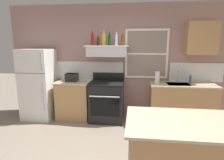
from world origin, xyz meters
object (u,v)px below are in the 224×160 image
toaster (72,77)px  bottle_dark_green_wine (110,40)px  refrigerator (39,84)px  bottle_champagne_gold_foil (104,39)px  bottle_amber_wine (123,40)px  dish_soap_bottle (190,79)px  bottle_red_label_wine (93,40)px  paper_towel_roll (157,77)px  stove_range (107,101)px  bottle_clear_tall (116,40)px  kitchen_island (184,157)px  bottle_brown_stout (98,41)px

toaster → bottle_dark_green_wine: bearing=1.0°
refrigerator → bottle_champagne_gold_foil: bearing=3.4°
bottle_amber_wine → dish_soap_bottle: bottle_amber_wine is taller
dish_soap_bottle → bottle_red_label_wine: bearing=179.6°
bottle_red_label_wine → paper_towel_roll: (1.49, -0.12, -0.83)m
stove_range → bottle_clear_tall: bottle_clear_tall is taller
refrigerator → bottle_clear_tall: (1.85, 0.17, 1.04)m
refrigerator → stove_range: (1.65, 0.02, -0.37)m
toaster → stove_range: bearing=-2.2°
toaster → kitchen_island: size_ratio=0.21×
bottle_brown_stout → bottle_clear_tall: bottle_clear_tall is taller
bottle_dark_green_wine → bottle_champagne_gold_foil: bearing=170.3°
stove_range → bottle_red_label_wine: bearing=155.9°
refrigerator → bottle_red_label_wine: bearing=7.8°
paper_towel_roll → stove_range: bearing=-178.1°
stove_range → kitchen_island: (1.24, -2.05, -0.01)m
bottle_clear_tall → paper_towel_roll: (0.94, -0.11, -0.83)m
stove_range → bottle_clear_tall: size_ratio=3.60×
refrigerator → dish_soap_bottle: bearing=2.6°
refrigerator → bottle_red_label_wine: (1.30, 0.18, 1.05)m
paper_towel_roll → kitchen_island: (0.10, -2.09, -0.59)m
bottle_brown_stout → kitchen_island: size_ratio=0.16×
refrigerator → paper_towel_roll: bearing=1.2°
bottle_red_label_wine → dish_soap_bottle: bottle_red_label_wine is taller
toaster → stove_range: toaster is taller
bottle_brown_stout → dish_soap_bottle: size_ratio=1.22×
bottle_clear_tall → bottle_amber_wine: bottle_clear_tall is taller
stove_range → kitchen_island: bearing=-58.9°
bottle_dark_green_wine → dish_soap_bottle: (1.82, 0.09, -0.87)m
bottle_red_label_wine → kitchen_island: bearing=-54.3°
bottle_dark_green_wine → bottle_red_label_wine: bearing=165.3°
bottle_clear_tall → bottle_amber_wine: bearing=-20.3°
toaster → paper_towel_roll: paper_towel_roll is taller
dish_soap_bottle → bottle_champagne_gold_foil: bearing=-178.1°
bottle_dark_green_wine → bottle_amber_wine: bottle_dark_green_wine is taller
bottle_brown_stout → bottle_amber_wine: bottle_amber_wine is taller
bottle_clear_tall → stove_range: bearing=-143.3°
bottle_brown_stout → bottle_amber_wine: size_ratio=0.81×
refrigerator → bottle_dark_green_wine: size_ratio=5.80×
bottle_dark_green_wine → dish_soap_bottle: bearing=2.8°
bottle_brown_stout → bottle_clear_tall: size_ratio=0.73×
dish_soap_bottle → toaster: bearing=-177.8°
bottle_red_label_wine → bottle_dark_green_wine: bearing=-14.7°
dish_soap_bottle → refrigerator: bearing=-177.4°
bottle_brown_stout → paper_towel_roll: (1.35, -0.07, -0.79)m
bottle_champagne_gold_foil → bottle_dark_green_wine: size_ratio=1.16×
bottle_brown_stout → bottle_dark_green_wine: size_ratio=0.77×
bottle_champagne_gold_foil → paper_towel_roll: size_ratio=1.23×
refrigerator → bottle_dark_green_wine: (1.71, 0.07, 1.03)m
stove_range → bottle_brown_stout: 1.39m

